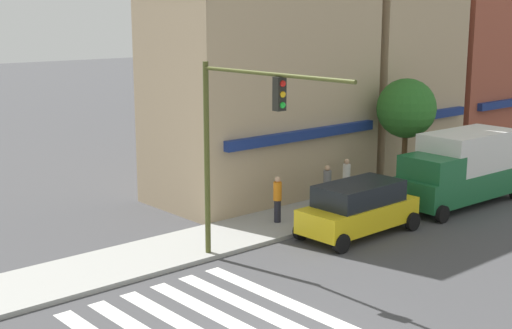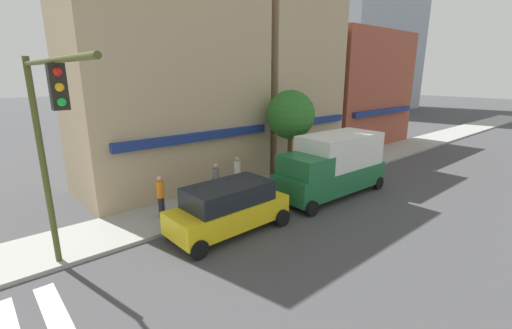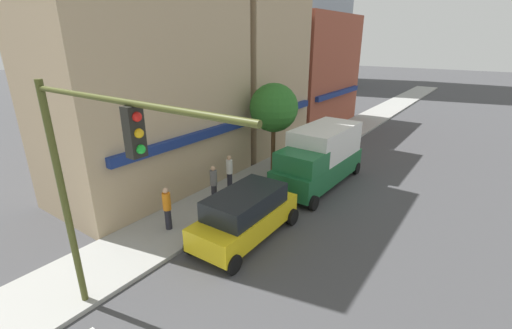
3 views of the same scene
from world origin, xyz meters
name	(u,v)px [view 3 (image 3 of 3)]	position (x,y,z in m)	size (l,w,h in m)	color
storefront_row	(241,60)	(17.30, 11.50, 6.01)	(26.75, 5.30, 13.84)	tan
traffic_signal	(89,172)	(3.18, 4.89, 4.47)	(0.32, 6.26, 6.40)	#474C1E
suv_yellow	(246,214)	(8.69, 4.70, 1.03)	(4.73, 2.12, 1.94)	yellow
box_truck_green	(320,156)	(15.07, 4.70, 1.59)	(6.25, 2.42, 3.04)	#1E6638
pedestrian_white_shirt	(229,172)	(11.62, 7.92, 1.07)	(0.32, 0.32, 1.77)	#23232D
pedestrian_orange_vest	(167,208)	(7.25, 7.45, 1.07)	(0.32, 0.32, 1.77)	#23232D
pedestrian_grey_coat	(214,183)	(10.09, 7.58, 1.07)	(0.32, 0.32, 1.77)	#23232D
street_tree	(274,108)	(14.94, 7.50, 3.78)	(2.61, 2.61, 4.95)	brown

